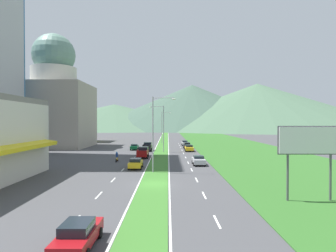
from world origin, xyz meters
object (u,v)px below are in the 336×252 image
Objects in this scene: billboard_roadside at (311,144)px; car_5 at (186,143)px; car_1 at (137,163)px; street_lamp_near at (157,129)px; car_4 at (188,145)px; street_lamp_far at (164,125)px; pickup_truck_0 at (144,152)px; street_lamp_mid at (163,126)px; pickup_truck_1 at (149,147)px; motorcycle_rider at (118,158)px; car_2 at (190,148)px; car_0 at (200,160)px; car_3 at (80,235)px; car_6 at (136,147)px.

billboard_roadside is 61.62m from car_5.
car_1 is at bearing -13.11° from car_5.
street_lamp_near is 2.42× the size of car_4.
street_lamp_far is 37.71m from pickup_truck_0.
street_lamp_mid is at bearing -19.89° from pickup_truck_0.
billboard_roadside is at bearing -136.29° from car_1.
pickup_truck_1 is 20.16m from motorcycle_rider.
street_lamp_mid is at bearing -71.92° from car_2.
street_lamp_mid is at bearing -25.23° from motorcycle_rider.
street_lamp_near is at bearing -43.20° from car_0.
motorcycle_rider reaches higher than car_3.
pickup_truck_0 is (0.05, 42.00, 0.20)m from car_3.
car_2 is (6.85, 29.47, -5.28)m from street_lamp_near.
car_6 is (-3.41, 57.62, -0.02)m from car_3.
street_lamp_far is 2.39× the size of car_1.
street_lamp_far reaches higher than pickup_truck_1.
pickup_truck_0 is (-10.05, 10.09, 0.21)m from car_0.
car_2 is at bearing -97.30° from pickup_truck_1.
motorcycle_rider reaches higher than car_5.
car_2 is 0.93× the size of car_6.
pickup_truck_1 is (-17.68, 45.59, -4.17)m from billboard_roadside.
car_0 is 22.19m from car_2.
street_lamp_near is 0.98× the size of street_lamp_mid.
car_1 is 0.80× the size of pickup_truck_0.
street_lamp_near is at bearing -168.55° from car_6.
car_1 is at bearing 133.71° from billboard_roadside.
car_0 is 1.03× the size of car_1.
pickup_truck_0 is at bearing -109.89° from street_lamp_mid.
car_5 is 0.81× the size of pickup_truck_1.
car_6 is 21.97m from motorcycle_rider.
car_4 reaches higher than car_6.
car_3 is at bearing -17.56° from car_0.
car_5 is at bearing -8.08° from car_3.
car_3 is at bearing -92.42° from street_lamp_far.
car_6 is at bearing 6.86° from car_1.
car_1 is 13.81m from pickup_truck_0.
car_6 is at bearing -73.84° from car_4.
street_lamp_far is 5.15× the size of motorcycle_rider.
car_3 is (-10.10, -31.92, 0.01)m from car_0.
pickup_truck_1 is at bearing -122.88° from car_6.
car_4 is (6.45, 9.54, -5.38)m from street_lamp_mid.
car_0 is 25.56m from pickup_truck_1.
car_4 is at bearing -180.00° from car_2.
street_lamp_mid reaches higher than car_5.
pickup_truck_1 reaches higher than car_5.
car_2 is at bearing 179.95° from car_0.
billboard_roadside is 1.42× the size of car_3.
car_6 is (-6.76, -21.63, -5.11)m from street_lamp_far.
car_3 is (-10.12, -54.11, 0.00)m from car_2.
street_lamp_mid reaches higher than car_0.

